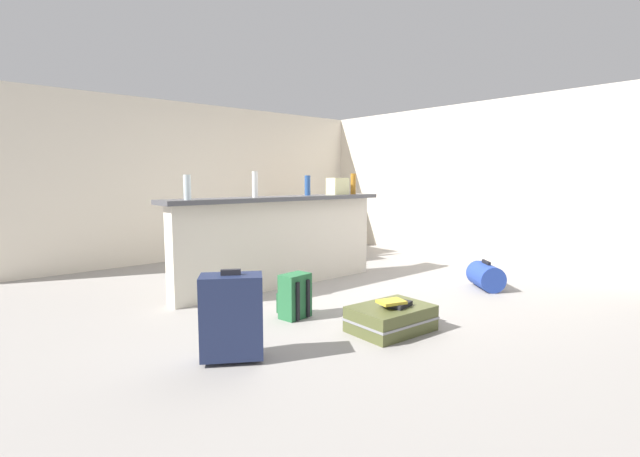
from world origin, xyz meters
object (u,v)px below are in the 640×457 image
object	(u,v)px
bottle_white	(255,184)
backpack_green	(294,297)
dining_table	(317,217)
suitcase_upright_navy	(232,316)
bottle_clear	(187,187)
dining_chair_near_partition	(339,228)
bottle_amber	(353,184)
bottle_blue	(308,185)
grocery_bag	(338,186)
book_stack	(396,303)
suitcase_flat_olive	(391,318)
duffel_bag_blue	(486,276)

from	to	relation	value
bottle_white	backpack_green	distance (m)	1.50
bottle_white	backpack_green	size ratio (longest dim) A/B	0.70
dining_table	suitcase_upright_navy	bearing A→B (deg)	-138.65
bottle_clear	dining_chair_near_partition	bearing A→B (deg)	17.74
bottle_amber	suitcase_upright_navy	size ratio (longest dim) A/B	0.42
bottle_blue	dining_chair_near_partition	distance (m)	1.74
bottle_amber	suitcase_upright_navy	bearing A→B (deg)	-150.91
bottle_clear	dining_table	world-z (taller)	bottle_clear
bottle_clear	dining_chair_near_partition	world-z (taller)	bottle_clear
bottle_white	bottle_amber	world-z (taller)	bottle_white
dining_chair_near_partition	backpack_green	xyz separation A→B (m)	(-2.44, -1.95, -0.31)
dining_chair_near_partition	suitcase_upright_navy	size ratio (longest dim) A/B	1.39
bottle_blue	dining_table	distance (m)	2.06
bottle_clear	dining_table	distance (m)	3.47
bottle_white	suitcase_upright_navy	bearing A→B (deg)	-128.39
bottle_amber	grocery_bag	size ratio (longest dim) A/B	1.08
bottle_white	book_stack	xyz separation A→B (m)	(0.13, -1.94, -0.99)
bottle_clear	dining_chair_near_partition	distance (m)	3.25
bottle_white	dining_table	world-z (taller)	bottle_white
book_stack	backpack_green	bearing A→B (deg)	114.02
suitcase_upright_navy	book_stack	world-z (taller)	suitcase_upright_navy
bottle_clear	bottle_blue	size ratio (longest dim) A/B	1.00
grocery_bag	suitcase_upright_navy	xyz separation A→B (m)	(-2.57, -1.60, -0.87)
bottle_blue	backpack_green	distance (m)	1.86
dining_table	bottle_white	bearing A→B (deg)	-146.29
dining_chair_near_partition	suitcase_flat_olive	xyz separation A→B (m)	(-2.05, -2.80, -0.41)
bottle_blue	grocery_bag	size ratio (longest dim) A/B	0.97
dining_table	book_stack	world-z (taller)	dining_table
suitcase_upright_navy	bottle_clear	bearing A→B (deg)	75.31
backpack_green	book_stack	xyz separation A→B (m)	(0.40, -0.89, 0.05)
bottle_blue	duffel_bag_blue	world-z (taller)	bottle_blue
dining_chair_near_partition	suitcase_upright_navy	world-z (taller)	dining_chair_near_partition
bottle_clear	backpack_green	size ratio (longest dim) A/B	0.60
suitcase_flat_olive	bottle_amber	bearing A→B (deg)	52.47
grocery_bag	duffel_bag_blue	distance (m)	2.17
dining_table	dining_chair_near_partition	world-z (taller)	dining_chair_near_partition
bottle_blue	dining_chair_near_partition	world-z (taller)	bottle_blue
bottle_white	book_stack	bearing A→B (deg)	-86.18
backpack_green	dining_table	bearing A→B (deg)	45.52
bottle_white	dining_chair_near_partition	size ratio (longest dim) A/B	0.32
dining_chair_near_partition	suitcase_flat_olive	bearing A→B (deg)	-126.22
bottle_blue	book_stack	world-z (taller)	bottle_blue
bottle_blue	suitcase_flat_olive	size ratio (longest dim) A/B	0.30
dining_table	dining_chair_near_partition	xyz separation A→B (m)	(-0.04, -0.57, -0.13)
bottle_amber	duffel_bag_blue	world-z (taller)	bottle_amber
bottle_amber	backpack_green	bearing A→B (deg)	-150.20
bottle_blue	dining_table	bearing A→B (deg)	45.51
duffel_bag_blue	bottle_amber	bearing A→B (deg)	107.51
bottle_white	bottle_amber	xyz separation A→B (m)	(1.60, 0.02, -0.01)
bottle_blue	bottle_clear	bearing A→B (deg)	-175.68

